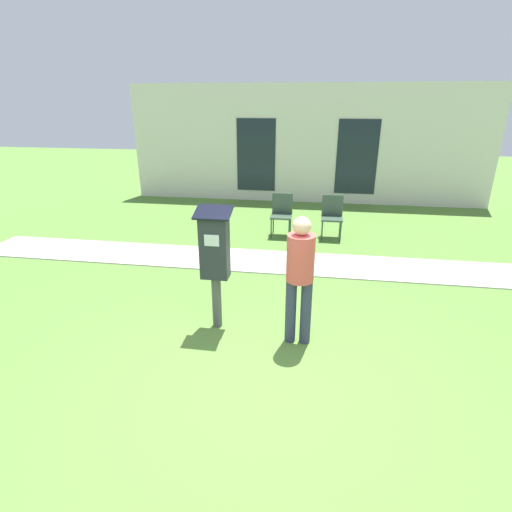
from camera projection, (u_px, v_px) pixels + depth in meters
ground_plane at (265, 390)px, 4.07m from camera, size 40.00×40.00×0.00m
sidewalk at (291, 263)px, 7.24m from camera, size 12.00×1.10×0.02m
building_facade at (306, 145)px, 11.13m from camera, size 10.00×0.26×3.20m
parking_meter at (215, 253)px, 4.87m from camera, size 0.44×0.31×1.59m
person_standing at (300, 272)px, 4.57m from camera, size 0.32×0.32×1.58m
outdoor_chair_left at (282, 211)px, 8.60m from camera, size 0.44×0.44×0.90m
outdoor_chair_middle at (332, 213)px, 8.44m from camera, size 0.44×0.44×0.90m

